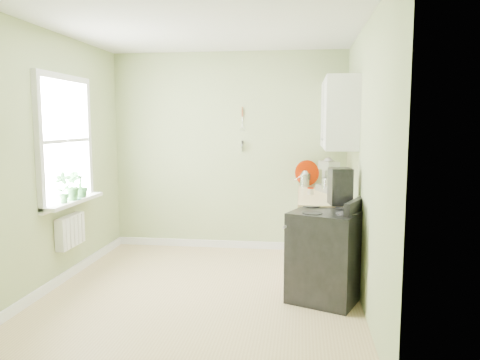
# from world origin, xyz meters

# --- Properties ---
(floor) EXTENTS (3.20, 3.60, 0.02)m
(floor) POSITION_xyz_m (0.00, 0.00, -0.01)
(floor) COLOR tan
(floor) RESTS_ON ground
(ceiling) EXTENTS (3.20, 3.60, 0.02)m
(ceiling) POSITION_xyz_m (0.00, 0.00, 2.71)
(ceiling) COLOR white
(ceiling) RESTS_ON wall_back
(wall_back) EXTENTS (3.20, 0.02, 2.70)m
(wall_back) POSITION_xyz_m (0.00, 1.81, 1.35)
(wall_back) COLOR #A9B77D
(wall_back) RESTS_ON floor
(wall_left) EXTENTS (0.02, 3.60, 2.70)m
(wall_left) POSITION_xyz_m (-1.61, 0.00, 1.35)
(wall_left) COLOR #A9B77D
(wall_left) RESTS_ON floor
(wall_right) EXTENTS (0.02, 3.60, 2.70)m
(wall_right) POSITION_xyz_m (1.61, 0.00, 1.35)
(wall_right) COLOR #A9B77D
(wall_right) RESTS_ON floor
(base_cabinets) EXTENTS (0.60, 1.60, 0.87)m
(base_cabinets) POSITION_xyz_m (1.30, 1.00, 0.43)
(base_cabinets) COLOR white
(base_cabinets) RESTS_ON floor
(countertop) EXTENTS (0.64, 1.60, 0.04)m
(countertop) POSITION_xyz_m (1.29, 1.00, 0.89)
(countertop) COLOR beige
(countertop) RESTS_ON base_cabinets
(upper_cabinets) EXTENTS (0.35, 1.40, 0.80)m
(upper_cabinets) POSITION_xyz_m (1.43, 1.10, 1.85)
(upper_cabinets) COLOR white
(upper_cabinets) RESTS_ON wall_right
(window) EXTENTS (0.06, 1.14, 1.44)m
(window) POSITION_xyz_m (-1.58, 0.30, 1.55)
(window) COLOR white
(window) RESTS_ON wall_left
(window_sill) EXTENTS (0.18, 1.14, 0.04)m
(window_sill) POSITION_xyz_m (-1.51, 0.30, 0.88)
(window_sill) COLOR white
(window_sill) RESTS_ON wall_left
(radiator) EXTENTS (0.12, 0.50, 0.35)m
(radiator) POSITION_xyz_m (-1.54, 0.25, 0.55)
(radiator) COLOR white
(radiator) RESTS_ON wall_left
(wall_utensils) EXTENTS (0.02, 0.14, 0.58)m
(wall_utensils) POSITION_xyz_m (0.20, 1.78, 1.56)
(wall_utensils) COLOR beige
(wall_utensils) RESTS_ON wall_back
(stove) EXTENTS (0.89, 0.91, 1.01)m
(stove) POSITION_xyz_m (1.28, 0.05, 0.45)
(stove) COLOR black
(stove) RESTS_ON floor
(stand_mixer) EXTENTS (0.31, 0.38, 0.41)m
(stand_mixer) POSITION_xyz_m (1.34, 1.22, 1.08)
(stand_mixer) COLOR #B2B2B7
(stand_mixer) RESTS_ON countertop
(kettle) EXTENTS (0.21, 0.12, 0.21)m
(kettle) POSITION_xyz_m (1.05, 1.62, 1.02)
(kettle) COLOR silver
(kettle) RESTS_ON countertop
(coffee_maker) EXTENTS (0.25, 0.27, 0.38)m
(coffee_maker) POSITION_xyz_m (1.40, 0.30, 1.09)
(coffee_maker) COLOR black
(coffee_maker) RESTS_ON countertop
(red_tray) EXTENTS (0.34, 0.19, 0.34)m
(red_tray) POSITION_xyz_m (1.08, 1.72, 1.08)
(red_tray) COLOR #AF2100
(red_tray) RESTS_ON countertop
(jar) EXTENTS (0.08, 0.08, 0.08)m
(jar) POSITION_xyz_m (1.11, 0.94, 0.95)
(jar) COLOR beige
(jar) RESTS_ON countertop
(plant_a) EXTENTS (0.21, 0.18, 0.34)m
(plant_a) POSITION_xyz_m (-1.50, 0.06, 1.07)
(plant_a) COLOR #377639
(plant_a) RESTS_ON window_sill
(plant_b) EXTENTS (0.22, 0.23, 0.32)m
(plant_b) POSITION_xyz_m (-1.50, 0.26, 1.06)
(plant_b) COLOR #377639
(plant_b) RESTS_ON window_sill
(plant_c) EXTENTS (0.16, 0.16, 0.27)m
(plant_c) POSITION_xyz_m (-1.50, 0.47, 1.03)
(plant_c) COLOR #377639
(plant_c) RESTS_ON window_sill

